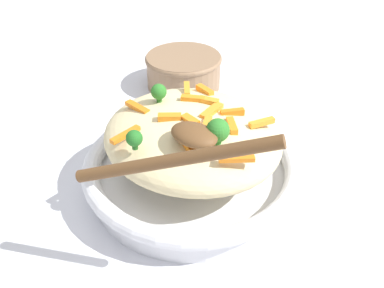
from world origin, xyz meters
The scene contains 23 objects.
ground_plane centered at (0.00, 0.00, 0.00)m, with size 2.40×2.40×0.00m, color silver.
serving_bowl centered at (0.00, 0.00, 0.03)m, with size 0.29×0.29×0.05m.
pasta_mound centered at (0.00, 0.00, 0.08)m, with size 0.23×0.21×0.07m, color beige.
carrot_piece_0 centered at (-0.01, 0.02, 0.12)m, with size 0.02×0.01×0.01m, color orange.
carrot_piece_1 centered at (0.03, 0.08, 0.11)m, with size 0.04×0.01×0.01m, color orange.
carrot_piece_2 centered at (-0.04, 0.05, 0.11)m, with size 0.03×0.01×0.01m, color orange.
carrot_piece_3 centered at (0.02, -0.03, 0.12)m, with size 0.03×0.01×0.01m, color orange.
carrot_piece_4 centered at (-0.09, 0.04, 0.11)m, with size 0.04×0.01×0.01m, color orange.
carrot_piece_5 centered at (0.05, -0.05, 0.11)m, with size 0.03×0.01×0.01m, color orange.
carrot_piece_6 centered at (0.00, -0.03, 0.12)m, with size 0.03×0.01×0.01m, color orange.
carrot_piece_7 centered at (-0.07, -0.04, 0.11)m, with size 0.03×0.01×0.01m, color orange.
carrot_piece_8 centered at (-0.05, -0.01, 0.11)m, with size 0.03×0.01×0.01m, color orange.
carrot_piece_9 centered at (-0.02, -0.02, 0.12)m, with size 0.04×0.01×0.01m, color orange.
carrot_piece_10 centered at (-0.03, 0.01, 0.12)m, with size 0.04×0.01×0.01m, color orange.
carrot_piece_11 centered at (0.01, 0.03, 0.12)m, with size 0.03×0.01×0.01m, color orange.
carrot_piece_12 centered at (0.03, -0.06, 0.11)m, with size 0.03×0.01×0.01m, color orange.
carrot_piece_13 centered at (0.07, 0.03, 0.11)m, with size 0.04×0.01×0.01m, color orange.
carrot_piece_14 centered at (-0.04, -0.03, 0.12)m, with size 0.03×0.01×0.01m, color orange.
broccoli_floret_0 centered at (-0.06, 0.03, 0.13)m, with size 0.03×0.03×0.03m.
broccoli_floret_1 centered at (0.05, 0.00, 0.13)m, with size 0.02×0.02×0.02m.
broccoli_floret_2 centered at (0.01, 0.09, 0.12)m, with size 0.02×0.02×0.02m.
serving_spoon centered at (-0.06, 0.08, 0.14)m, with size 0.17×0.15×0.08m.
companion_bowl centered at (0.19, -0.22, 0.04)m, with size 0.14×0.14×0.06m.
Camera 1 is at (-0.27, 0.34, 0.38)m, focal length 39.24 mm.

